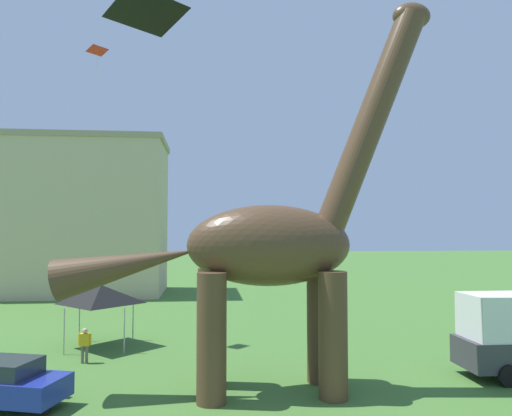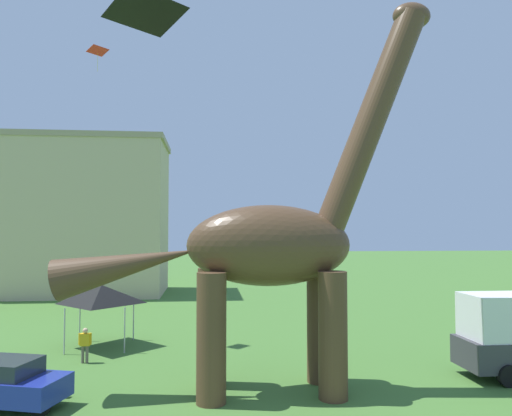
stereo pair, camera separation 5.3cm
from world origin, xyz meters
name	(u,v)px [view 2 (the right image)]	position (x,y,z in m)	size (l,w,h in m)	color
dinosaur_sculpture	(267,245)	(0.45, 5.63, 5.13)	(13.58, 2.88, 14.19)	#513823
person_far_spectator	(85,342)	(-6.88, 10.11, 0.90)	(0.56, 0.24, 1.48)	#6B6056
festival_canopy_tent	(102,294)	(-6.83, 13.02, 2.54)	(3.15, 3.15, 3.00)	#B2B2B7
kite_near_low	(98,51)	(-7.37, 13.86, 14.96)	(1.15, 1.16, 1.21)	red
kite_trailing	(146,12)	(-2.97, -1.45, 10.22)	(1.82, 1.78, 0.35)	black
background_building_block	(63,216)	(-14.67, 33.72, 6.97)	(18.49, 8.85, 13.92)	#CCB78E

